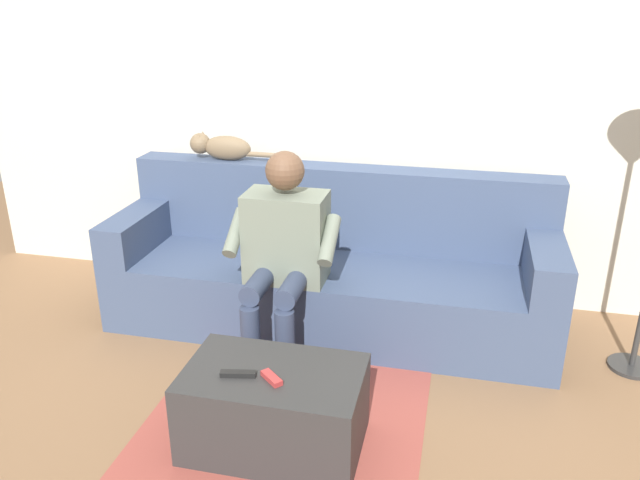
% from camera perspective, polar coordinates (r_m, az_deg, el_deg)
% --- Properties ---
extents(ground_plane, '(8.00, 8.00, 0.00)m').
position_cam_1_polar(ground_plane, '(3.25, -1.90, -13.45)').
color(ground_plane, '#846042').
extents(back_wall, '(5.13, 0.06, 2.64)m').
position_cam_1_polar(back_wall, '(3.93, 2.73, 13.64)').
color(back_wall, beige).
rests_on(back_wall, ground).
extents(couch, '(2.55, 0.79, 0.90)m').
position_cam_1_polar(couch, '(3.74, 1.03, -2.89)').
color(couch, '#3D4C6B').
rests_on(couch, ground).
extents(coffee_table, '(0.76, 0.48, 0.38)m').
position_cam_1_polar(coffee_table, '(2.82, -4.16, -14.94)').
color(coffee_table, '#2D2D2D').
rests_on(coffee_table, ground).
extents(person_solo_seated, '(0.58, 0.55, 1.11)m').
position_cam_1_polar(person_solo_seated, '(3.31, -3.33, -0.50)').
color(person_solo_seated, slate).
rests_on(person_solo_seated, ground).
extents(cat_on_backrest, '(0.54, 0.13, 0.16)m').
position_cam_1_polar(cat_on_backrest, '(3.95, -9.02, 8.33)').
color(cat_on_backrest, '#756047').
rests_on(cat_on_backrest, couch).
extents(remote_black, '(0.15, 0.06, 0.02)m').
position_cam_1_polar(remote_black, '(2.70, -7.40, -11.89)').
color(remote_black, black).
rests_on(remote_black, coffee_table).
extents(remote_red, '(0.11, 0.11, 0.02)m').
position_cam_1_polar(remote_red, '(2.66, -4.39, -12.31)').
color(remote_red, '#B73333').
rests_on(remote_red, coffee_table).
extents(floor_rug, '(1.27, 1.74, 0.01)m').
position_cam_1_polar(floor_rug, '(3.04, -3.24, -16.17)').
color(floor_rug, '#9E473D').
rests_on(floor_rug, ground).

